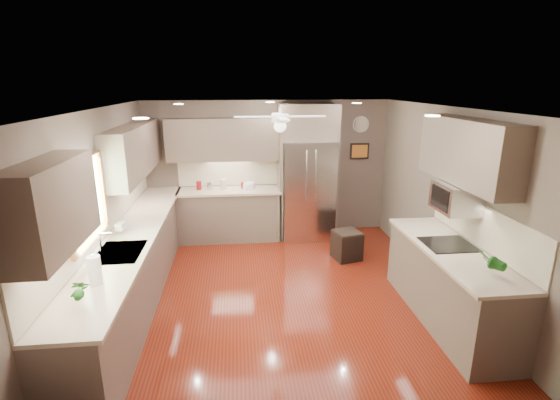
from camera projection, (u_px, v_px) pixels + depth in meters
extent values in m
plane|color=#4B130A|center=(282.00, 295.00, 5.56)|extent=(5.00, 5.00, 0.00)
plane|color=white|center=(283.00, 108.00, 4.87)|extent=(5.00, 5.00, 0.00)
plane|color=brown|center=(268.00, 168.00, 7.60)|extent=(4.50, 0.00, 4.50)
plane|color=brown|center=(323.00, 313.00, 2.83)|extent=(4.50, 0.00, 4.50)
plane|color=brown|center=(101.00, 213.00, 4.98)|extent=(0.00, 5.00, 5.00)
plane|color=brown|center=(449.00, 202.00, 5.44)|extent=(0.00, 5.00, 5.00)
cylinder|color=maroon|center=(199.00, 185.00, 7.28)|extent=(0.12, 0.12, 0.15)
cylinder|color=silver|center=(210.00, 186.00, 7.29)|extent=(0.09, 0.09, 0.14)
cylinder|color=tan|center=(223.00, 184.00, 7.31)|extent=(0.12, 0.12, 0.19)
cylinder|color=maroon|center=(243.00, 185.00, 7.38)|extent=(0.10, 0.10, 0.12)
imported|color=white|center=(121.00, 226.00, 5.18)|extent=(0.10, 0.11, 0.20)
imported|color=#1B5A19|center=(77.00, 290.00, 3.47)|extent=(0.17, 0.14, 0.29)
imported|color=#1B5A19|center=(491.00, 261.00, 4.02)|extent=(0.21, 0.20, 0.31)
imported|color=tan|center=(249.00, 188.00, 7.34)|extent=(0.25, 0.25, 0.06)
cube|color=brown|center=(136.00, 266.00, 5.38)|extent=(0.60, 4.70, 0.90)
cube|color=#BEAD99|center=(133.00, 233.00, 5.25)|extent=(0.65, 4.70, 0.04)
cube|color=beige|center=(106.00, 214.00, 5.14)|extent=(0.02, 4.70, 0.50)
cube|color=brown|center=(230.00, 215.00, 7.46)|extent=(1.85, 0.60, 0.90)
cube|color=#BEAD99|center=(229.00, 191.00, 7.32)|extent=(1.85, 0.65, 0.04)
cube|color=beige|center=(229.00, 172.00, 7.53)|extent=(1.85, 0.02, 0.50)
cube|color=brown|center=(52.00, 206.00, 3.31)|extent=(0.33, 1.20, 0.75)
cube|color=brown|center=(135.00, 150.00, 6.08)|extent=(0.33, 2.40, 0.75)
cube|color=brown|center=(227.00, 139.00, 7.21)|extent=(2.15, 0.33, 0.75)
cube|color=brown|center=(467.00, 152.00, 4.68)|extent=(0.33, 1.70, 0.75)
cube|color=#BFF2B2|center=(85.00, 201.00, 4.42)|extent=(0.01, 1.00, 0.80)
cube|color=brown|center=(82.00, 163.00, 4.31)|extent=(0.05, 1.12, 0.06)
cube|color=brown|center=(92.00, 238.00, 4.55)|extent=(0.05, 1.12, 0.06)
cube|color=brown|center=(68.00, 217.00, 3.92)|extent=(0.05, 0.06, 0.80)
cube|color=brown|center=(102.00, 189.00, 4.93)|extent=(0.05, 0.06, 0.80)
cube|color=silver|center=(120.00, 253.00, 4.63)|extent=(0.50, 0.70, 0.03)
cube|color=#262626|center=(120.00, 256.00, 4.64)|extent=(0.44, 0.62, 0.05)
cylinder|color=silver|center=(100.00, 244.00, 4.57)|extent=(0.02, 0.02, 0.24)
cylinder|color=silver|center=(105.00, 233.00, 4.55)|extent=(0.16, 0.02, 0.02)
cube|color=silver|center=(307.00, 190.00, 7.42)|extent=(0.92, 0.72, 1.82)
cube|color=black|center=(310.00, 209.00, 7.17)|extent=(0.88, 0.02, 0.02)
cube|color=black|center=(311.00, 176.00, 7.00)|extent=(0.01, 0.02, 1.00)
cylinder|color=silver|center=(307.00, 176.00, 6.96)|extent=(0.02, 0.02, 0.90)
cylinder|color=silver|center=(316.00, 176.00, 6.97)|extent=(0.02, 0.02, 0.90)
cube|color=brown|center=(308.00, 122.00, 7.14)|extent=(1.04, 0.60, 0.63)
cube|color=brown|center=(280.00, 190.00, 7.43)|extent=(0.06, 0.60, 1.82)
cube|color=brown|center=(333.00, 188.00, 7.53)|extent=(0.06, 0.60, 1.82)
cube|color=brown|center=(449.00, 286.00, 4.87)|extent=(0.65, 2.20, 0.90)
cube|color=#BEAD99|center=(452.00, 250.00, 4.74)|extent=(0.70, 2.20, 0.04)
cube|color=beige|center=(482.00, 226.00, 4.69)|extent=(0.02, 2.20, 0.50)
cube|color=black|center=(448.00, 244.00, 4.83)|extent=(0.56, 0.52, 0.01)
cube|color=silver|center=(457.00, 198.00, 4.83)|extent=(0.42, 0.55, 0.34)
cube|color=black|center=(440.00, 198.00, 4.81)|extent=(0.02, 0.40, 0.26)
cylinder|color=white|center=(280.00, 110.00, 5.16)|extent=(0.03, 0.03, 0.08)
cylinder|color=white|center=(280.00, 118.00, 5.19)|extent=(0.22, 0.22, 0.10)
sphere|color=white|center=(280.00, 126.00, 5.22)|extent=(0.16, 0.16, 0.16)
cube|color=white|center=(307.00, 116.00, 5.22)|extent=(0.48, 0.11, 0.01)
cube|color=white|center=(277.00, 115.00, 5.52)|extent=(0.11, 0.48, 0.01)
cube|color=white|center=(253.00, 117.00, 5.15)|extent=(0.48, 0.11, 0.01)
cube|color=white|center=(283.00, 119.00, 4.85)|extent=(0.11, 0.48, 0.01)
cylinder|color=white|center=(178.00, 104.00, 5.97)|extent=(0.14, 0.14, 0.01)
cylinder|color=white|center=(357.00, 103.00, 6.24)|extent=(0.14, 0.14, 0.01)
cylinder|color=white|center=(141.00, 118.00, 3.58)|extent=(0.14, 0.14, 0.01)
cylinder|color=white|center=(432.00, 116.00, 3.85)|extent=(0.14, 0.14, 0.01)
cylinder|color=white|center=(270.00, 102.00, 6.59)|extent=(0.14, 0.14, 0.01)
cylinder|color=white|center=(361.00, 124.00, 7.54)|extent=(0.30, 0.03, 0.30)
cylinder|color=silver|center=(361.00, 124.00, 7.53)|extent=(0.29, 0.00, 0.29)
cube|color=black|center=(359.00, 151.00, 7.68)|extent=(0.36, 0.03, 0.30)
cube|color=#AE6522|center=(360.00, 151.00, 7.66)|extent=(0.30, 0.01, 0.24)
cube|color=black|center=(347.00, 246.00, 6.65)|extent=(0.49, 0.49, 0.45)
cube|color=black|center=(347.00, 232.00, 6.58)|extent=(0.46, 0.46, 0.03)
cylinder|color=white|center=(95.00, 271.00, 3.85)|extent=(0.12, 0.12, 0.29)
cylinder|color=silver|center=(95.00, 270.00, 3.85)|extent=(0.02, 0.02, 0.31)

